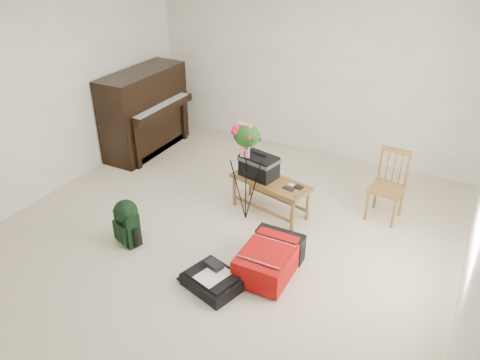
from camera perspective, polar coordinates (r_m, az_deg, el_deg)
The scene contains 11 objects.
floor at distance 5.34m, azimuth -2.77°, elevation -7.45°, with size 5.00×5.50×0.01m, color #C3B59D.
ceiling at distance 4.34m, azimuth -3.59°, elevation 20.06°, with size 5.00×5.50×0.01m, color white.
wall_back at distance 7.06m, azimuth 8.61°, elevation 12.98°, with size 5.00×0.04×2.50m, color white.
wall_left at distance 6.28m, azimuth -23.40°, elevation 8.87°, with size 0.04×5.50×2.50m, color white.
piano at distance 7.34m, azimuth -11.44°, elevation 7.99°, with size 0.71×1.50×1.25m.
bench at distance 5.61m, azimuth 2.64°, elevation 1.00°, with size 1.05×0.60×0.76m.
dining_chair at distance 5.80m, azimuth 17.57°, elevation -0.76°, with size 0.40×0.40×0.86m.
red_suitcase at distance 4.86m, azimuth 3.84°, elevation -9.26°, with size 0.52×0.75×0.32m.
black_duffel at distance 4.71m, azimuth -3.26°, elevation -12.05°, with size 0.64×0.56×0.23m.
green_backpack at distance 5.29m, azimuth -13.66°, elevation -4.79°, with size 0.31×0.29×0.54m.
flower_stand at distance 5.40m, azimuth 0.72°, elevation 0.85°, with size 0.42×0.42×1.28m.
Camera 1 is at (2.22, -3.66, 3.19)m, focal length 35.00 mm.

